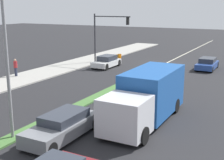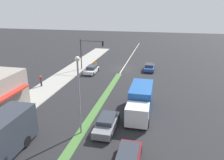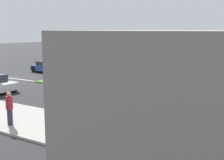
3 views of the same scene
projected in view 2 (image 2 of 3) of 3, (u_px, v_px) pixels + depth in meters
ground_plane at (97, 109)px, 25.59m from camera, size 160.00×160.00×0.00m
sidewalk_right at (26, 103)px, 26.98m from camera, size 4.00×73.00×0.12m
median_strip at (65, 158)px, 17.27m from camera, size 0.90×46.00×0.10m
lane_marking_center at (123, 68)px, 42.20m from camera, size 0.16×60.00×0.01m
traffic_signal_main at (88, 49)px, 39.87m from camera, size 4.59×0.34×5.60m
street_lamp at (79, 86)px, 19.20m from camera, size 0.44×0.44×7.37m
pedestrian at (41, 81)px, 32.25m from camera, size 0.34×0.34×1.63m
warning_aframe_sign at (95, 64)px, 43.19m from camera, size 0.45×0.53×0.84m
delivery_truck at (140, 100)px, 24.39m from camera, size 2.44×7.50×2.87m
sedan_maroon at (128, 160)px, 16.24m from camera, size 1.79×4.54×1.31m
coupe_blue at (149, 67)px, 40.57m from camera, size 1.78×3.91×1.22m
van_white at (92, 70)px, 39.02m from camera, size 1.78×3.85×1.29m
suv_grey at (107, 123)px, 21.22m from camera, size 1.76×4.56×1.32m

